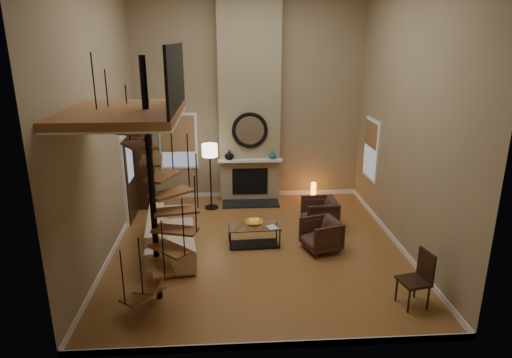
{
  "coord_description": "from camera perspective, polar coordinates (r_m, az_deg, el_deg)",
  "views": [
    {
      "loc": [
        -0.59,
        -8.58,
        4.27
      ],
      "look_at": [
        0.0,
        0.4,
        1.4
      ],
      "focal_mm": 31.39,
      "sensor_mm": 36.0,
      "label": 1
    }
  ],
  "objects": [
    {
      "name": "firebox",
      "position": [
        12.05,
        -0.77,
        -0.3
      ],
      "size": [
        0.95,
        0.02,
        0.72
      ],
      "primitive_type": "cube",
      "color": "black",
      "rests_on": "chimney_breast"
    },
    {
      "name": "ground",
      "position": [
        9.61,
        0.16,
        -8.74
      ],
      "size": [
        6.0,
        6.5,
        0.01
      ],
      "primitive_type": "cube",
      "color": "#AA7136",
      "rests_on": "ground"
    },
    {
      "name": "accent_lamp",
      "position": [
        12.28,
        7.32,
        -1.57
      ],
      "size": [
        0.14,
        0.14,
        0.49
      ],
      "primitive_type": "cylinder",
      "color": "orange",
      "rests_on": "ground"
    },
    {
      "name": "baseboard_front",
      "position": [
        6.83,
        2.13,
        -20.4
      ],
      "size": [
        6.0,
        0.02,
        0.12
      ],
      "primitive_type": "cube",
      "color": "white",
      "rests_on": "ground"
    },
    {
      "name": "armchair_near",
      "position": [
        10.54,
        8.48,
        -4.34
      ],
      "size": [
        0.81,
        0.79,
        0.71
      ],
      "primitive_type": "imported",
      "rotation": [
        0.0,
        0.0,
        -1.53
      ],
      "color": "#42271E",
      "rests_on": "ground"
    },
    {
      "name": "side_chair",
      "position": [
        7.96,
        20.03,
        -11.54
      ],
      "size": [
        0.52,
        0.52,
        0.96
      ],
      "color": "black",
      "rests_on": "ground"
    },
    {
      "name": "back_wall",
      "position": [
        11.95,
        -0.91,
        10.37
      ],
      "size": [
        6.0,
        0.02,
        5.5
      ],
      "primitive_type": "cube",
      "color": "#968360",
      "rests_on": "ground"
    },
    {
      "name": "bowl",
      "position": [
        9.54,
        -0.27,
        -5.61
      ],
      "size": [
        0.37,
        0.37,
        0.09
      ],
      "primitive_type": "imported",
      "color": "gold",
      "rests_on": "coffee_table"
    },
    {
      "name": "front_wall",
      "position": [
        5.58,
        2.45,
        1.84
      ],
      "size": [
        6.0,
        0.02,
        5.5
      ],
      "primitive_type": "cube",
      "color": "#968360",
      "rests_on": "ground"
    },
    {
      "name": "book",
      "position": [
        9.4,
        1.95,
        -6.23
      ],
      "size": [
        0.25,
        0.29,
        0.02
      ],
      "primitive_type": "imported",
      "rotation": [
        0.0,
        0.0,
        0.33
      ],
      "color": "gray",
      "rests_on": "coffee_table"
    },
    {
      "name": "vase_right",
      "position": [
        11.85,
        2.13,
        3.08
      ],
      "size": [
        0.2,
        0.2,
        0.21
      ],
      "primitive_type": "imported",
      "color": "#1A585D",
      "rests_on": "mantel"
    },
    {
      "name": "window_right",
      "position": [
        11.48,
        14.48,
        3.8
      ],
      "size": [
        0.06,
        1.02,
        1.52
      ],
      "color": "white",
      "rests_on": "right_wall"
    },
    {
      "name": "hutch",
      "position": [
        12.03,
        -14.06,
        1.12
      ],
      "size": [
        0.39,
        0.83,
        1.86
      ],
      "primitive_type": "cube",
      "color": "black",
      "rests_on": "ground"
    },
    {
      "name": "baseboard_right",
      "position": [
        10.21,
        17.3,
        -7.53
      ],
      "size": [
        0.02,
        6.5,
        0.12
      ],
      "primitive_type": "cube",
      "color": "white",
      "rests_on": "ground"
    },
    {
      "name": "mirror_frame",
      "position": [
        11.67,
        -0.79,
        6.22
      ],
      "size": [
        0.94,
        0.1,
        0.94
      ],
      "primitive_type": "torus",
      "rotation": [
        1.57,
        0.0,
        0.0
      ],
      "color": "black",
      "rests_on": "chimney_breast"
    },
    {
      "name": "vase_left",
      "position": [
        11.78,
        -3.45,
        3.07
      ],
      "size": [
        0.24,
        0.24,
        0.25
      ],
      "primitive_type": "imported",
      "color": "black",
      "rests_on": "mantel"
    },
    {
      "name": "mirror_disc",
      "position": [
        11.68,
        -0.79,
        6.23
      ],
      "size": [
        0.8,
        0.01,
        0.8
      ],
      "primitive_type": "cylinder",
      "rotation": [
        1.57,
        0.0,
        0.0
      ],
      "color": "white",
      "rests_on": "chimney_breast"
    },
    {
      "name": "floor_lamp",
      "position": [
        11.34,
        -5.9,
        3.0
      ],
      "size": [
        0.39,
        0.39,
        1.71
      ],
      "color": "black",
      "rests_on": "ground"
    },
    {
      "name": "right_wall",
      "position": [
        9.43,
        18.85,
        7.46
      ],
      "size": [
        0.02,
        6.5,
        5.5
      ],
      "primitive_type": "cube",
      "color": "#968360",
      "rests_on": "ground"
    },
    {
      "name": "window_back",
      "position": [
        12.17,
        -9.88,
        4.86
      ],
      "size": [
        1.02,
        0.06,
        1.52
      ],
      "color": "white",
      "rests_on": "back_wall"
    },
    {
      "name": "loft",
      "position": [
        7.01,
        -15.86,
        8.53
      ],
      "size": [
        1.7,
        2.2,
        1.09
      ],
      "color": "#985D32",
      "rests_on": "left_wall"
    },
    {
      "name": "coffee_table",
      "position": [
        9.58,
        -0.25,
        -6.9
      ],
      "size": [
        1.13,
        0.6,
        0.43
      ],
      "color": "silver",
      "rests_on": "ground"
    },
    {
      "name": "hearth",
      "position": [
        11.95,
        -0.68,
        -3.15
      ],
      "size": [
        1.5,
        0.6,
        0.04
      ],
      "primitive_type": "cube",
      "color": "black",
      "rests_on": "ground"
    },
    {
      "name": "armchair_far",
      "position": [
        9.47,
        8.64,
        -6.96
      ],
      "size": [
        0.89,
        0.88,
        0.65
      ],
      "primitive_type": "imported",
      "rotation": [
        0.0,
        0.0,
        -1.27
      ],
      "color": "#42271E",
      "rests_on": "ground"
    },
    {
      "name": "sofa",
      "position": [
        9.52,
        -10.82,
        -6.67
      ],
      "size": [
        1.2,
        2.53,
        0.71
      ],
      "primitive_type": "imported",
      "rotation": [
        0.0,
        0.0,
        1.67
      ],
      "color": "#CCB18E",
      "rests_on": "ground"
    },
    {
      "name": "spiral_stair",
      "position": [
        7.33,
        -12.9,
        -2.63
      ],
      "size": [
        1.47,
        1.47,
        4.06
      ],
      "color": "black",
      "rests_on": "ground"
    },
    {
      "name": "baseboard_left",
      "position": [
        9.86,
        -17.66,
        -8.5
      ],
      "size": [
        0.02,
        6.5,
        0.12
      ],
      "primitive_type": "cube",
      "color": "white",
      "rests_on": "ground"
    },
    {
      "name": "chimney_breast",
      "position": [
        11.76,
        -0.86,
        10.26
      ],
      "size": [
        1.6,
        0.38,
        5.5
      ],
      "primitive_type": "cube",
      "color": "#91825E",
      "rests_on": "ground"
    },
    {
      "name": "baseboard_back",
      "position": [
        12.57,
        -0.85,
        -1.89
      ],
      "size": [
        6.0,
        0.02,
        0.12
      ],
      "primitive_type": "cube",
      "color": "white",
      "rests_on": "ground"
    },
    {
      "name": "mantel",
      "position": [
        11.8,
        -0.76,
        2.35
      ],
      "size": [
        1.7,
        0.18,
        0.06
      ],
      "primitive_type": "cube",
      "color": "white",
      "rests_on": "chimney_breast"
    },
    {
      "name": "entry_door",
      "position": [
        11.13,
        -15.86,
        0.16
      ],
      "size": [
        0.1,
        1.05,
        2.16
      ],
      "color": "white",
      "rests_on": "ground"
    },
    {
      "name": "left_wall",
      "position": [
        9.04,
        -19.3,
        7.02
      ],
      "size": [
        0.02,
        6.5,
        5.5
      ],
      "primitive_type": "cube",
      "color": "#968360",
      "rests_on": "ground"
    }
  ]
}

